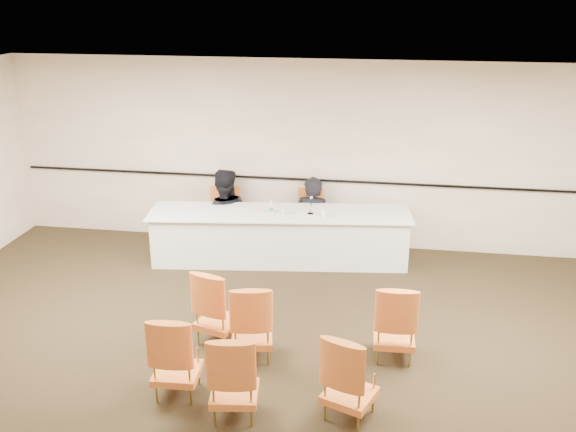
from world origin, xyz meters
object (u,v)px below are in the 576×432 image
object	(u,v)px
microphone	(310,206)
panelist_main_chair	(312,219)
aud_chair_front_right	(395,321)
panelist_main	(312,227)
panel_table	(280,237)
aud_chair_front_mid	(252,320)
aud_chair_back_left	(176,354)
aud_chair_back_mid	(234,374)
aud_chair_back_right	(350,375)
water_bottle	(271,206)
drinking_glass	(284,211)
panelist_second	(224,221)
panelist_second_chair	(224,218)
aud_chair_front_left	(218,306)
coffee_cup	(323,213)

from	to	relation	value
microphone	panelist_main_chair	bearing A→B (deg)	92.69
panelist_main_chair	aud_chair_front_right	bearing A→B (deg)	-73.90
aud_chair_front_right	panelist_main	bearing A→B (deg)	110.93
panelist_main_chair	panel_table	bearing A→B (deg)	-130.60
aud_chair_front_mid	aud_chair_front_right	distance (m)	1.62
aud_chair_front_mid	aud_chair_back_left	size ratio (longest dim) A/B	1.00
aud_chair_back_mid	aud_chair_back_right	bearing A→B (deg)	0.57
panel_table	panelist_main_chair	distance (m)	0.77
panel_table	water_bottle	xyz separation A→B (m)	(-0.13, -0.04, 0.50)
panel_table	aud_chair_front_mid	xyz separation A→B (m)	(0.15, -2.75, 0.08)
drinking_glass	aud_chair_back_mid	xyz separation A→B (m)	(0.13, -3.74, -0.37)
panelist_second	panelist_second_chair	size ratio (longest dim) A/B	1.86
panel_table	aud_chair_back_right	world-z (taller)	aud_chair_back_right
panel_table	aud_chair_front_left	distance (m)	2.49
panel_table	aud_chair_front_right	bearing A→B (deg)	-61.82
microphone	aud_chair_front_mid	size ratio (longest dim) A/B	0.26
panelist_main_chair	water_bottle	distance (m)	0.97
aud_chair_back_left	water_bottle	bearing A→B (deg)	81.41
panel_table	aud_chair_back_mid	size ratio (longest dim) A/B	4.18
panelist_main_chair	aud_chair_back_right	distance (m)	4.39
panelist_main_chair	aud_chair_back_left	size ratio (longest dim) A/B	1.00
aud_chair_back_mid	aud_chair_front_mid	bearing A→B (deg)	85.27
panelist_second_chair	panelist_main	bearing A→B (deg)	-0.00
aud_chair_front_left	aud_chair_back_right	size ratio (longest dim) A/B	1.00
drinking_glass	aud_chair_front_left	size ratio (longest dim) A/B	0.11
microphone	aud_chair_back_right	xyz separation A→B (m)	(0.86, -3.65, -0.44)
panelist_second	aud_chair_back_right	xyz separation A→B (m)	(2.33, -4.12, 0.06)
aud_chair_front_left	aud_chair_front_right	bearing A→B (deg)	16.70
panelist_second	aud_chair_front_left	xyz separation A→B (m)	(0.68, -2.93, 0.06)
panelist_main	aud_chair_front_right	world-z (taller)	panelist_main
aud_chair_front_mid	aud_chair_front_right	bearing A→B (deg)	-2.53
water_bottle	aud_chair_front_right	bearing A→B (deg)	-52.70
aud_chair_back_right	panel_table	bearing A→B (deg)	131.17
panelist_main	panelist_main_chair	bearing A→B (deg)	-0.00
panelist_main	aud_chair_back_right	xyz separation A→B (m)	(0.90, -4.29, 0.14)
aud_chair_front_right	panelist_main_chair	bearing A→B (deg)	110.93
aud_chair_back_left	panelist_second	bearing A→B (deg)	94.57
panelist_main	aud_chair_front_right	bearing A→B (deg)	118.94
water_bottle	panel_table	bearing A→B (deg)	15.98
aud_chair_front_left	aud_chair_front_right	xyz separation A→B (m)	(2.08, -0.04, 0.00)
microphone	aud_chair_back_left	distance (m)	3.70
panel_table	aud_chair_front_right	world-z (taller)	aud_chair_front_right
coffee_cup	aud_chair_front_left	bearing A→B (deg)	-112.69
panel_table	aud_chair_front_mid	world-z (taller)	aud_chair_front_mid
water_bottle	coffee_cup	bearing A→B (deg)	-3.63
aud_chair_back_right	coffee_cup	bearing A→B (deg)	121.61
panelist_second_chair	drinking_glass	world-z (taller)	panelist_second_chair
microphone	aud_chair_front_left	bearing A→B (deg)	-108.92
panel_table	aud_chair_back_left	distance (m)	3.59
panelist_main	aud_chair_front_right	xyz separation A→B (m)	(1.33, -3.14, 0.14)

